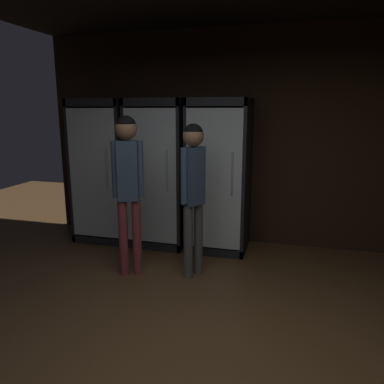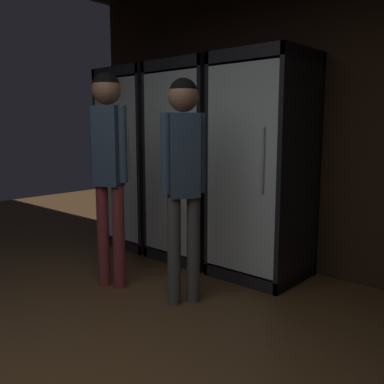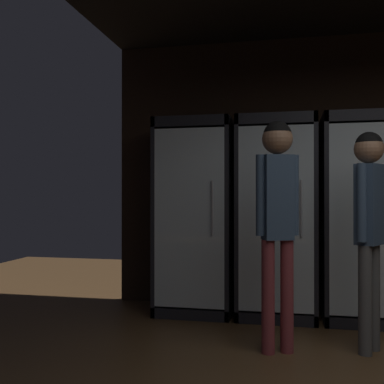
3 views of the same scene
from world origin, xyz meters
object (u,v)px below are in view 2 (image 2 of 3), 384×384
cooler_far_left (143,160)px  cooler_center (265,169)px  shopper_far (184,163)px  shopper_near (108,151)px  cooler_left (197,165)px

cooler_far_left → cooler_center: bearing=0.0°
cooler_center → shopper_far: (-0.10, -0.94, 0.11)m
shopper_near → cooler_far_left: bearing=127.1°
cooler_left → cooler_center: 0.79m
shopper_far → cooler_left: bearing=126.6°
cooler_left → cooler_center: same height
cooler_far_left → cooler_left: (0.80, -0.00, -0.01)m
cooler_far_left → cooler_center: (1.59, 0.00, 0.00)m
cooler_center → cooler_far_left: bearing=-180.0°
cooler_far_left → shopper_far: cooler_far_left is taller
cooler_far_left → shopper_near: size_ratio=1.11×
shopper_near → shopper_far: shopper_near is taller
shopper_near → shopper_far: 0.69m
shopper_far → cooler_far_left: bearing=147.8°
shopper_near → shopper_far: (0.67, 0.15, -0.07)m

